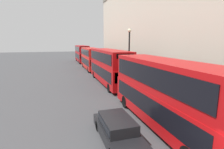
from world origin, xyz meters
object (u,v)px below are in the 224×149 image
at_px(bus_second_in_queue, 109,65).
at_px(bus_trailing, 82,53).
at_px(bus_third_in_queue, 91,58).
at_px(car_dark_sedan, 117,129).
at_px(bus_leading, 164,91).

bearing_deg(bus_second_in_queue, bus_trailing, 90.00).
height_order(bus_second_in_queue, bus_third_in_queue, bus_second_in_queue).
relative_size(bus_second_in_queue, bus_trailing, 1.08).
distance_m(bus_trailing, car_dark_sedan, 39.28).
bearing_deg(bus_second_in_queue, bus_third_in_queue, 90.00).
bearing_deg(bus_trailing, bus_leading, -90.00).
relative_size(bus_third_in_queue, car_dark_sedan, 2.17).
height_order(bus_trailing, car_dark_sedan, bus_trailing).
height_order(bus_third_in_queue, car_dark_sedan, bus_third_in_queue).
distance_m(bus_second_in_queue, bus_third_in_queue, 12.48).
height_order(bus_second_in_queue, car_dark_sedan, bus_second_in_queue).
relative_size(bus_leading, bus_third_in_queue, 1.06).
distance_m(bus_leading, bus_second_in_queue, 12.49).
xyz_separation_m(bus_third_in_queue, bus_trailing, (-0.00, 13.34, 0.10)).
bearing_deg(bus_third_in_queue, bus_leading, -90.00).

